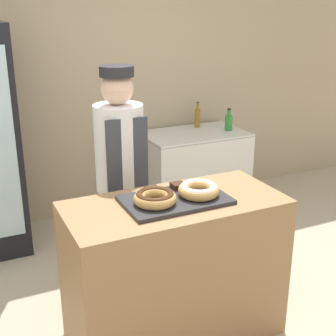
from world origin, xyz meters
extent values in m
plane|color=#B7A88E|center=(0.00, 0.00, 0.00)|extent=(14.00, 14.00, 0.00)
cube|color=tan|center=(0.00, 2.13, 1.35)|extent=(8.00, 0.06, 2.70)
cube|color=#997047|center=(0.00, 0.00, 0.47)|extent=(1.32, 0.62, 0.94)
cube|color=#2D2D33|center=(0.00, 0.00, 0.95)|extent=(0.62, 0.38, 0.02)
torus|color=tan|center=(-0.14, -0.03, 1.00)|extent=(0.25, 0.25, 0.07)
torus|color=#472814|center=(-0.14, -0.03, 1.02)|extent=(0.22, 0.22, 0.04)
torus|color=tan|center=(0.14, -0.03, 1.00)|extent=(0.25, 0.25, 0.07)
torus|color=white|center=(0.14, -0.03, 1.02)|extent=(0.22, 0.22, 0.04)
cube|color=#382111|center=(-0.09, 0.14, 0.98)|extent=(0.08, 0.08, 0.03)
cube|color=#382111|center=(0.09, 0.14, 0.98)|extent=(0.08, 0.08, 0.03)
cylinder|color=#4C4C51|center=(-0.11, 0.65, 0.40)|extent=(0.25, 0.25, 0.81)
cylinder|color=white|center=(-0.11, 0.65, 1.11)|extent=(0.34, 0.34, 0.61)
cube|color=#383D47|center=(-0.11, 0.49, 0.72)|extent=(0.29, 0.02, 1.27)
sphere|color=beige|center=(-0.11, 0.65, 1.52)|extent=(0.22, 0.22, 0.22)
cylinder|color=#232328|center=(-0.11, 0.65, 1.64)|extent=(0.23, 0.23, 0.07)
cube|color=silver|center=(1.08, 1.75, 0.41)|extent=(1.03, 0.65, 0.82)
cube|color=gray|center=(1.08, 1.75, 0.80)|extent=(1.04, 0.65, 0.01)
cylinder|color=#99661E|center=(1.21, 1.93, 0.91)|extent=(0.06, 0.06, 0.19)
cylinder|color=#99661E|center=(1.21, 1.93, 1.04)|extent=(0.03, 0.03, 0.07)
cylinder|color=black|center=(1.21, 1.93, 1.08)|extent=(0.03, 0.03, 0.01)
cylinder|color=#2D8C38|center=(1.44, 1.68, 0.90)|extent=(0.08, 0.08, 0.15)
cylinder|color=#2D8C38|center=(1.44, 1.68, 1.00)|extent=(0.03, 0.03, 0.06)
cylinder|color=black|center=(1.44, 1.68, 1.04)|extent=(0.04, 0.04, 0.01)
camera|label=1|loc=(-1.13, -2.28, 2.05)|focal=50.00mm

